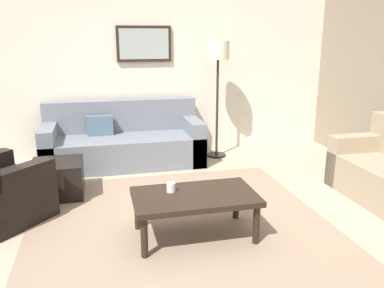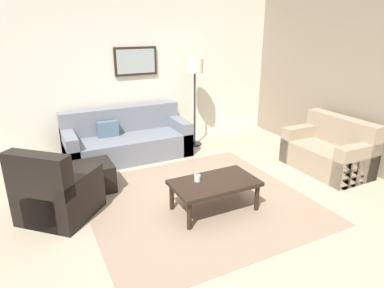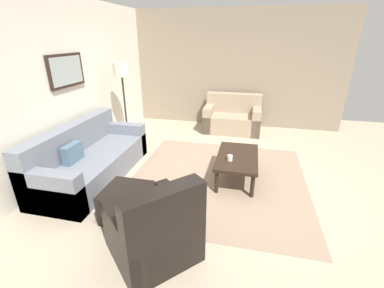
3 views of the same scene
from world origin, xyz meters
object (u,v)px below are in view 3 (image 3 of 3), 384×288
Objects in this scene: ottoman at (127,203)px; lamp_standing at (122,78)px; couch_main at (88,160)px; couch_loveseat at (232,118)px; coffee_table at (237,159)px; armchair_leather at (155,234)px; framed_artwork at (66,71)px; cup at (230,158)px.

ottoman is 2.74m from lamp_standing.
couch_main is 1.36m from ottoman.
couch_loveseat reaches higher than coffee_table.
couch_loveseat is at bearing -5.82° from armchair_leather.
framed_artwork is at bearing 51.03° from ottoman.
cup is at bearing -92.59° from framed_artwork.
couch_main is at bearing 52.85° from ottoman.
lamp_standing is (-1.46, 2.09, 1.11)m from couch_loveseat.
lamp_standing reaches higher than cup.
couch_loveseat is at bearing 6.46° from coffee_table.
coffee_table is 0.24m from cup.
couch_loveseat is 3.79m from framed_artwork.
couch_main is at bearing -133.26° from framed_artwork.
framed_artwork is at bearing 91.49° from coffee_table.
cup reaches higher than coffee_table.
armchair_leather is at bearing -130.29° from framed_artwork.
framed_artwork is (0.12, 2.70, 1.21)m from cup.
ottoman is at bearing 46.64° from armchair_leather.
cup is at bearing -83.20° from couch_main.
coffee_table is 1.37× the size of framed_artwork.
cup is (0.27, -2.28, 0.16)m from couch_main.
ottoman is 0.33× the size of lamp_standing.
ottoman is (-0.82, -1.08, -0.10)m from couch_main.
coffee_table is (1.85, -0.70, 0.05)m from armchair_leather.
armchair_leather reaches higher than couch_main.
cup is 0.05× the size of lamp_standing.
armchair_leather reaches higher than coffee_table.
lamp_standing is at bearing -0.84° from couch_main.
framed_artwork is at bearing 156.33° from lamp_standing.
armchair_leather reaches higher than cup.
couch_main reaches higher than coffee_table.
ottoman is 6.57× the size of cup.
ottoman is (0.57, 0.60, -0.11)m from armchair_leather.
framed_artwork is (-0.07, 2.80, 1.30)m from coffee_table.
armchair_leather is 3.42m from lamp_standing.
couch_main is 1.79m from lamp_standing.
couch_loveseat reaches higher than cup.
framed_artwork is (1.21, 1.50, 1.46)m from ottoman.
couch_main is at bearing 50.49° from armchair_leather.
couch_loveseat is 2.78m from lamp_standing.
ottoman is at bearing 164.28° from couch_loveseat.
cup is (-0.20, 0.10, 0.09)m from coffee_table.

